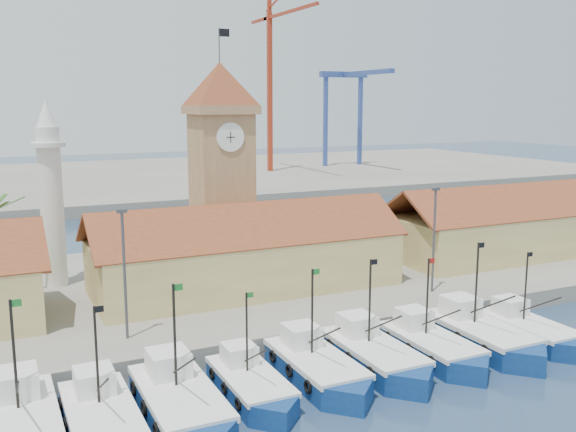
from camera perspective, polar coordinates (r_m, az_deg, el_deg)
ground at (r=40.68m, az=7.17°, el=-15.55°), size 400.00×400.00×0.00m
quay at (r=60.69m, az=-5.12°, el=-6.06°), size 140.00×32.00×1.50m
terminal at (r=143.17m, az=-17.18°, el=2.93°), size 240.00×80.00×2.00m
boat_0 at (r=37.40m, az=-22.67°, el=-17.28°), size 3.89×10.65×8.06m
boat_1 at (r=37.02m, az=-16.14°, el=-17.29°), size 3.56×9.74×7.37m
boat_2 at (r=37.67m, az=-9.44°, el=-16.39°), size 3.90×10.69×8.09m
boat_3 at (r=39.82m, az=-3.18°, el=-14.97°), size 3.25×8.91×6.74m
boat_4 at (r=41.89m, az=2.73°, el=-13.52°), size 3.66×10.04×7.60m
boat_5 at (r=44.03m, az=7.85°, el=-12.38°), size 3.74×10.23×7.74m
boat_6 at (r=46.35m, az=12.81°, el=-11.42°), size 3.56×9.75×7.38m
boat_7 at (r=49.05m, az=16.96°, el=-10.31°), size 3.90×10.70×8.09m
boat_8 at (r=51.56m, az=20.83°, el=-9.66°), size 3.40×9.30×7.04m
hall_center at (r=56.24m, az=-3.76°, el=-3.92°), size 27.04×10.13×7.61m
hall_right at (r=73.95m, az=19.96°, el=-1.14°), size 31.20×10.13×7.61m
clock_tower at (r=60.47m, az=-5.95°, el=4.69°), size 5.80×5.80×22.70m
minaret at (r=59.52m, az=-20.32°, el=1.88°), size 3.00×3.00×16.30m
lamp_posts at (r=48.72m, az=0.24°, el=-3.07°), size 80.70×0.25×9.03m
crane_red_right at (r=147.27m, az=-1.41°, el=13.12°), size 1.00×33.01×42.33m
gantry at (r=160.08m, az=5.56°, el=10.86°), size 13.00×22.00×23.20m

